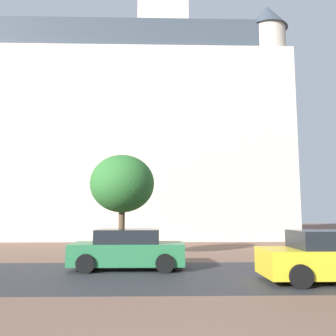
% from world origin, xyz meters
% --- Properties ---
extents(ground_plane, '(120.00, 120.00, 0.00)m').
position_xyz_m(ground_plane, '(0.00, 10.00, 0.00)').
color(ground_plane, brown).
extents(street_asphalt_strip, '(120.00, 6.05, 0.00)m').
position_xyz_m(street_asphalt_strip, '(0.00, 9.28, 0.00)').
color(street_asphalt_strip, '#2D2D33').
rests_on(street_asphalt_strip, ground_plane).
extents(landmark_building, '(26.98, 12.07, 34.78)m').
position_xyz_m(landmark_building, '(-2.78, 28.80, 9.33)').
color(landmark_building, beige).
rests_on(landmark_building, ground_plane).
extents(car_yellow, '(4.36, 2.05, 1.48)m').
position_xyz_m(car_yellow, '(5.30, 7.94, 0.71)').
color(car_yellow, gold).
rests_on(car_yellow, ground_plane).
extents(car_green, '(4.02, 2.07, 1.41)m').
position_xyz_m(car_green, '(-1.03, 10.61, 0.68)').
color(car_green, '#287042').
rests_on(car_green, ground_plane).
extents(tree_curb_far, '(2.89, 2.89, 4.62)m').
position_xyz_m(tree_curb_far, '(-1.57, 13.60, 3.31)').
color(tree_curb_far, brown).
rests_on(tree_curb_far, ground_plane).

